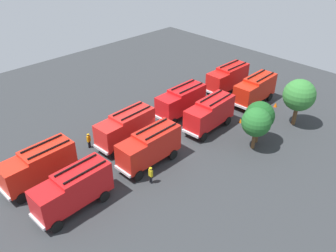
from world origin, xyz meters
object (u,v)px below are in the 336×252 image
fire_truck_3 (39,165)px  fire_truck_6 (149,146)px  traffic_cone_1 (276,105)px  fire_truck_5 (210,113)px  fire_truck_2 (126,127)px  fire_truck_0 (228,78)px  fire_truck_1 (181,101)px  tree_2 (256,122)px  traffic_cone_2 (232,96)px  traffic_cone_0 (241,121)px  tree_1 (260,116)px  tree_0 (299,95)px  firefighter_2 (151,174)px  firefighter_1 (49,150)px  fire_truck_4 (255,89)px  fire_truck_7 (73,189)px  firefighter_0 (89,140)px

fire_truck_3 → fire_truck_6: 10.87m
traffic_cone_1 → fire_truck_5: bearing=-14.4°
fire_truck_2 → fire_truck_6: bearing=79.9°
fire_truck_0 → fire_truck_1: (10.16, 0.33, 0.00)m
tree_2 → fire_truck_6: bearing=-30.6°
fire_truck_0 → fire_truck_3: size_ratio=0.99×
traffic_cone_2 → tree_2: bearing=47.6°
traffic_cone_0 → tree_1: bearing=58.8°
fire_truck_3 → tree_0: (-27.82, 11.61, 1.87)m
fire_truck_2 → traffic_cone_2: size_ratio=9.97×
fire_truck_6 → tree_2: size_ratio=1.45×
fire_truck_2 → firefighter_2: fire_truck_2 is taller
fire_truck_6 → fire_truck_3: bearing=-28.7°
fire_truck_0 → tree_1: size_ratio=1.41×
fire_truck_0 → fire_truck_5: (10.04, 4.97, 0.00)m
fire_truck_1 → firefighter_1: fire_truck_1 is taller
tree_1 → traffic_cone_1: (-9.18, -2.94, -3.10)m
fire_truck_4 → tree_0: size_ratio=1.22×
fire_truck_0 → fire_truck_2: same height
fire_truck_7 → tree_1: size_ratio=1.43×
fire_truck_0 → firefighter_1: (26.87, -3.21, -1.26)m
firefighter_1 → tree_2: bearing=170.2°
tree_2 → traffic_cone_2: bearing=-132.4°
firefighter_0 → traffic_cone_1: (-23.58, 9.53, -0.66)m
fire_truck_7 → firefighter_2: fire_truck_7 is taller
fire_truck_1 → firefighter_2: bearing=30.5°
fire_truck_0 → traffic_cone_1: 7.99m
firefighter_0 → firefighter_2: bearing=168.2°
fire_truck_6 → tree_0: size_ratio=1.21×
fire_truck_3 → traffic_cone_2: size_ratio=9.92×
firefighter_0 → firefighter_2: firefighter_2 is taller
fire_truck_3 → fire_truck_4: 29.44m
fire_truck_0 → fire_truck_3: same height
fire_truck_0 → fire_truck_2: (19.27, 0.46, 0.00)m
tree_0 → fire_truck_5: bearing=-39.0°
fire_truck_4 → fire_truck_5: same height
fire_truck_7 → firefighter_1: fire_truck_7 is taller
tree_0 → traffic_cone_2: size_ratio=8.15×
fire_truck_0 → fire_truck_2: size_ratio=0.99×
fire_truck_3 → tree_2: 22.67m
firefighter_2 → tree_1: bearing=168.3°
fire_truck_7 → tree_0: tree_0 is taller
fire_truck_4 → fire_truck_7: size_ratio=1.00×
fire_truck_1 → traffic_cone_0: fire_truck_1 is taller
fire_truck_4 → traffic_cone_0: bearing=16.7°
traffic_cone_0 → tree_0: bearing=132.3°
firefighter_2 → traffic_cone_1: firefighter_2 is taller
tree_1 → traffic_cone_1: bearing=-162.2°
tree_1 → traffic_cone_1: 10.12m
fire_truck_0 → tree_0: tree_0 is taller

